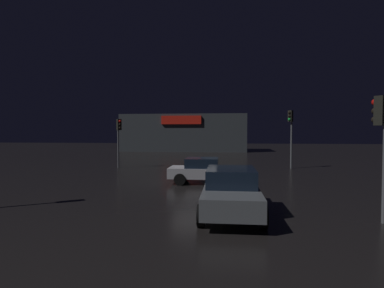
{
  "coord_description": "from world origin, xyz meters",
  "views": [
    {
      "loc": [
        1.89,
        -17.49,
        2.8
      ],
      "look_at": [
        -0.9,
        6.43,
        1.88
      ],
      "focal_mm": 29.01,
      "sensor_mm": 36.0,
      "label": 1
    }
  ],
  "objects": [
    {
      "name": "ground_plane",
      "position": [
        0.0,
        0.0,
        0.0
      ],
      "size": [
        120.0,
        120.0,
        0.0
      ],
      "primitive_type": "plane",
      "color": "black"
    },
    {
      "name": "car_far",
      "position": [
        0.65,
        -0.51,
        0.71
      ],
      "size": [
        4.1,
        2.09,
        1.38
      ],
      "color": "#B7B7BF",
      "rests_on": "ground"
    },
    {
      "name": "store_building",
      "position": [
        -4.64,
        29.37,
        2.71
      ],
      "size": [
        18.23,
        7.92,
        5.41
      ],
      "color": "#33383D",
      "rests_on": "ground"
    },
    {
      "name": "traffic_signal_opposite",
      "position": [
        -6.64,
        6.02,
        2.8
      ],
      "size": [
        0.43,
        0.42,
        3.83
      ],
      "color": "#595B60",
      "rests_on": "ground"
    },
    {
      "name": "traffic_signal_cross_right",
      "position": [
        6.68,
        7.09,
        3.21
      ],
      "size": [
        0.42,
        0.42,
        4.47
      ],
      "color": "#595B60",
      "rests_on": "ground"
    },
    {
      "name": "traffic_signal_main",
      "position": [
        6.57,
        -7.35,
        2.9
      ],
      "size": [
        0.42,
        0.43,
        3.91
      ],
      "color": "#595B60",
      "rests_on": "ground"
    },
    {
      "name": "car_near",
      "position": [
        2.0,
        -6.87,
        0.8
      ],
      "size": [
        2.07,
        4.57,
        1.56
      ],
      "color": "slate",
      "rests_on": "ground"
    }
  ]
}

